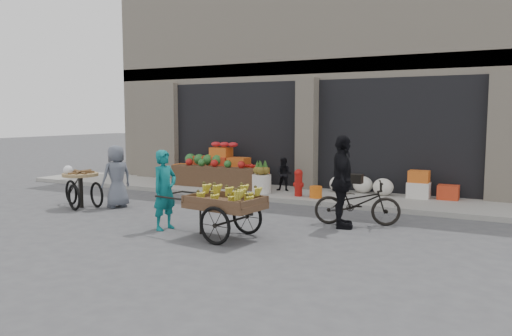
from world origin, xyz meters
The scene contains 15 objects.
ground centered at (0.00, 0.00, 0.00)m, with size 80.00×80.00×0.00m, color #424244.
sidewalk centered at (0.00, 4.10, 0.06)m, with size 18.00×2.20×0.12m, color gray.
building centered at (0.00, 8.03, 3.37)m, with size 14.00×6.45×7.00m.
fruit_display centered at (-2.48, 4.38, 0.67)m, with size 3.10×1.12×1.24m.
pineapple_bin centered at (-0.75, 3.60, 0.37)m, with size 0.52×0.52×0.50m, color silver.
fire_hydrant centered at (0.35, 3.55, 0.50)m, with size 0.22×0.22×0.71m.
orange_bucket centered at (0.85, 3.50, 0.27)m, with size 0.32×0.32×0.30m, color orange.
right_bay_goods centered at (2.61, 4.70, 0.41)m, with size 3.35×0.60×0.70m.
seated_person centered at (-0.35, 4.20, 0.58)m, with size 0.45×0.35×0.93m, color black.
banana_cart centered at (0.68, -0.77, 0.69)m, with size 2.36×1.19×0.95m.
vendor_woman centered at (-0.68, -0.70, 0.78)m, with size 0.57×0.37×1.55m, color #0E6A6E.
tricycle_cart centered at (-3.93, 0.23, 0.57)m, with size 1.45×1.06×0.95m.
vendor_grey centered at (-3.17, 0.65, 0.75)m, with size 0.74×0.48×1.51m, color slate.
bicycle centered at (2.52, 1.43, 0.45)m, with size 0.60×1.72×0.90m, color black.
cyclist centered at (2.32, 1.03, 0.92)m, with size 1.07×0.45×1.83m, color black.
Camera 1 is at (5.31, -8.35, 2.21)m, focal length 35.00 mm.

